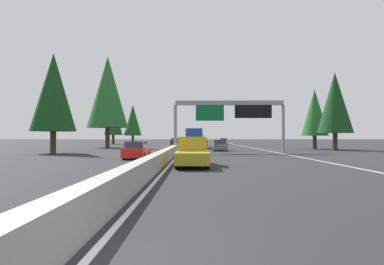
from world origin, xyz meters
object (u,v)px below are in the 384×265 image
(pickup_near_right, at_px, (192,152))
(sedan_far_right, at_px, (220,146))
(conifer_left_near, at_px, (108,92))
(sedan_near_center, at_px, (223,141))
(bus_far_left, at_px, (194,137))
(conifer_left_foreground, at_px, (53,92))
(conifer_right_mid, at_px, (315,112))
(conifer_left_far, at_px, (113,119))
(oncoming_far, at_px, (137,151))
(sedan_mid_right, at_px, (194,140))
(oncoming_near, at_px, (175,142))
(sign_gantry_overhead, at_px, (231,111))
(conifer_left_mid, at_px, (133,120))
(conifer_right_near, at_px, (335,103))

(pickup_near_right, bearing_deg, sedan_far_right, -8.57)
(conifer_left_near, bearing_deg, sedan_near_center, -38.51)
(bus_far_left, height_order, conifer_left_foreground, conifer_left_foreground)
(sedan_far_right, xyz_separation_m, conifer_right_mid, (6.75, -14.99, 4.86))
(conifer_left_far, bearing_deg, oncoming_far, -164.40)
(conifer_left_far, bearing_deg, conifer_left_near, -168.33)
(conifer_right_mid, relative_size, conifer_left_far, 0.88)
(sedan_mid_right, xyz_separation_m, conifer_left_near, (-47.04, 14.55, 8.69))
(oncoming_near, bearing_deg, conifer_right_mid, 40.03)
(sedan_near_center, bearing_deg, bus_far_left, 165.55)
(sign_gantry_overhead, height_order, conifer_left_foreground, conifer_left_foreground)
(oncoming_far, distance_m, conifer_left_near, 30.49)
(conifer_left_foreground, distance_m, conifer_left_near, 19.39)
(sedan_far_right, relative_size, conifer_right_mid, 0.48)
(conifer_right_mid, bearing_deg, sedan_mid_right, 19.42)
(bus_far_left, bearing_deg, sign_gantry_overhead, -166.22)
(oncoming_near, xyz_separation_m, conifer_left_mid, (3.42, 10.42, 5.19))
(bus_far_left, bearing_deg, conifer_left_mid, 29.58)
(conifer_left_foreground, xyz_separation_m, conifer_left_near, (19.19, -1.05, 2.58))
(sedan_far_right, height_order, conifer_left_foreground, conifer_left_foreground)
(oncoming_far, xyz_separation_m, conifer_right_mid, (22.53, -23.26, 4.86))
(sign_gantry_overhead, relative_size, conifer_right_near, 1.18)
(pickup_near_right, bearing_deg, oncoming_near, 4.55)
(oncoming_near, height_order, conifer_left_near, conifer_left_near)
(sign_gantry_overhead, relative_size, bus_far_left, 1.10)
(sign_gantry_overhead, height_order, sedan_far_right, sign_gantry_overhead)
(sedan_near_center, relative_size, sedan_mid_right, 1.00)
(sedan_far_right, relative_size, conifer_left_far, 0.43)
(sedan_mid_right, relative_size, conifer_left_mid, 0.46)
(oncoming_far, xyz_separation_m, conifer_left_mid, (53.29, 10.14, 5.19))
(bus_far_left, xyz_separation_m, conifer_left_mid, (26.48, 15.03, 4.15))
(sedan_far_right, distance_m, conifer_left_near, 23.15)
(bus_far_left, bearing_deg, sedan_mid_right, -0.00)
(bus_far_left, distance_m, oncoming_far, 27.27)
(pickup_near_right, xyz_separation_m, conifer_right_mid, (29.64, -18.44, 4.63))
(sedan_mid_right, height_order, conifer_left_far, conifer_left_far)
(oncoming_near, height_order, conifer_left_foreground, conifer_left_foreground)
(conifer_left_foreground, bearing_deg, bus_far_left, -40.25)
(pickup_near_right, xyz_separation_m, sedan_mid_right, (81.74, -0.08, -0.23))
(sedan_far_right, height_order, oncoming_far, same)
(oncoming_near, distance_m, oncoming_far, 49.88)
(oncoming_near, distance_m, conifer_left_mid, 12.13)
(pickup_near_right, xyz_separation_m, oncoming_far, (7.11, 4.81, -0.23))
(conifer_left_near, bearing_deg, conifer_right_near, -106.48)
(conifer_right_mid, bearing_deg, conifer_left_far, 50.31)
(sedan_mid_right, distance_m, conifer_right_near, 60.56)
(sedan_mid_right, distance_m, conifer_left_near, 50.00)
(sedan_mid_right, bearing_deg, bus_far_left, 180.00)
(sedan_near_center, height_order, conifer_left_mid, conifer_left_mid)
(oncoming_far, bearing_deg, conifer_left_mid, -169.22)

